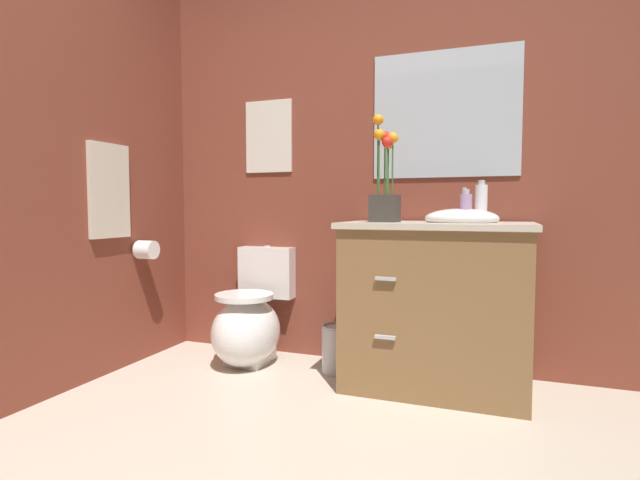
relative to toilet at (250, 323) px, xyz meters
name	(u,v)px	position (x,y,z in m)	size (l,w,h in m)	color
wall_back	(430,152)	(1.00, 0.30, 1.01)	(4.53, 0.05, 2.50)	brown
wall_left	(9,136)	(-0.68, -0.97, 1.01)	(0.05, 4.96, 2.50)	brown
toilet	(250,323)	(0.00, 0.00, 0.00)	(0.38, 0.59, 0.69)	white
vanity_cabinet	(436,303)	(1.09, -0.03, 0.20)	(0.94, 0.56, 1.04)	brown
flower_vase	(385,188)	(0.83, -0.07, 0.79)	(0.14, 0.14, 0.56)	#38332D
soap_bottle	(466,208)	(1.23, -0.06, 0.69)	(0.06, 0.06, 0.16)	#B28CBF
lotion_bottle	(481,203)	(1.30, 0.09, 0.71)	(0.06, 0.06, 0.21)	white
trash_bin	(338,348)	(0.54, 0.02, -0.11)	(0.18, 0.18, 0.27)	#B7B7BC
wall_poster	(269,137)	(0.00, 0.27, 1.14)	(0.32, 0.01, 0.45)	silver
wall_mirror	(445,114)	(1.09, 0.27, 1.21)	(0.80, 0.01, 0.70)	#B2BCC6
hanging_towel	(109,191)	(-0.64, -0.42, 0.78)	(0.03, 0.28, 0.52)	beige
toilet_paper_roll	(146,250)	(-0.58, -0.20, 0.44)	(0.11, 0.11, 0.11)	white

